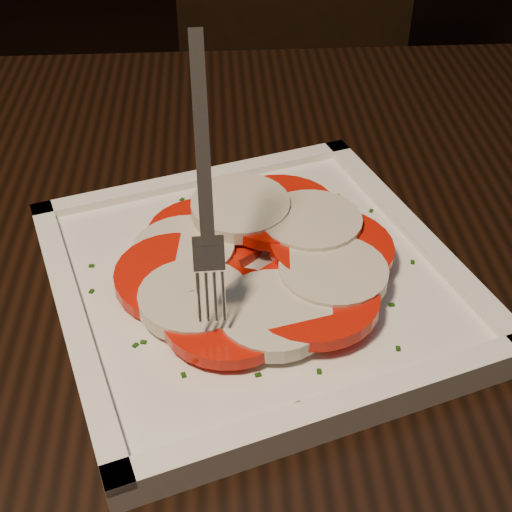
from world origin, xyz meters
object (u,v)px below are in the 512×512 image
Objects in this scene: table at (306,393)px; chair at (289,69)px; fork at (204,171)px; plate at (256,283)px.

chair is (0.14, 0.82, -0.12)m from table.
chair is at bearing 78.66° from fork.
fork is at bearing -90.55° from chair.
plate is at bearing -88.77° from chair.
fork is (-0.21, -0.83, 0.32)m from chair.
table is at bearing -86.16° from chair.
fork is (-0.03, -0.02, 0.10)m from plate.
chair is at bearing 77.34° from plate.
plate is (-0.18, -0.81, 0.22)m from chair.
fork reaches higher than plate.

